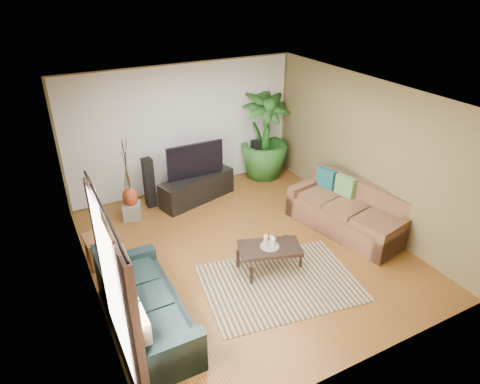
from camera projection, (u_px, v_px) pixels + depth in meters
floor at (245, 250)px, 7.41m from camera, size 5.50×5.50×0.00m
ceiling at (246, 97)px, 6.15m from camera, size 5.50×5.50×0.00m
wall_back at (184, 129)px, 8.94m from camera, size 5.00×0.00×5.00m
wall_front at (366, 280)px, 4.63m from camera, size 5.00×0.00×5.00m
wall_left at (83, 219)px, 5.76m from camera, size 0.00×5.50×5.50m
wall_right at (366, 152)px, 7.81m from camera, size 0.00×5.50×5.50m
backwall_panel at (184, 129)px, 8.93m from camera, size 4.90×0.00×4.90m
window_pane at (111, 284)px, 4.49m from camera, size 0.00×1.80×1.80m
curtain_near at (137, 350)px, 4.04m from camera, size 0.08×0.35×2.20m
curtain_far at (104, 263)px, 5.22m from camera, size 0.08×0.35×2.20m
curtain_rod at (103, 209)px, 4.09m from camera, size 0.03×1.90×0.03m
sofa_left at (145, 303)px, 5.64m from camera, size 0.89×2.08×0.85m
sofa_right at (347, 209)px, 7.82m from camera, size 1.41×2.33×0.85m
area_rug at (280, 283)px, 6.64m from camera, size 2.57×2.00×0.01m
coffee_table at (269, 257)px, 6.91m from camera, size 1.12×0.84×0.41m
candle_tray at (270, 246)px, 6.81m from camera, size 0.31×0.31×0.01m
candle_tall at (266, 241)px, 6.76m from camera, size 0.06×0.06×0.20m
candle_mid at (273, 243)px, 6.75m from camera, size 0.06×0.06×0.15m
candle_short at (272, 240)px, 6.85m from camera, size 0.06×0.06×0.13m
tv_stand at (197, 188)px, 8.90m from camera, size 1.70×0.93×0.54m
television at (195, 160)px, 8.62m from camera, size 1.20×0.07×0.71m
speaker_left at (149, 183)px, 8.56m from camera, size 0.20×0.22×1.04m
speaker_right at (255, 160)px, 9.75m from camera, size 0.19×0.21×0.92m
potted_plant at (264, 135)px, 9.62m from camera, size 1.12×1.12×1.98m
plant_pot at (263, 170)px, 10.02m from camera, size 0.37×0.37×0.28m
pedestal at (132, 211)px, 8.29m from camera, size 0.40×0.40×0.32m
vase at (130, 197)px, 8.15m from camera, size 0.29×0.29×0.41m
side_table at (102, 249)px, 7.00m from camera, size 0.51×0.51×0.50m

